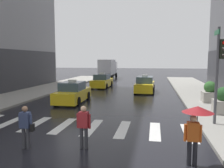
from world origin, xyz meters
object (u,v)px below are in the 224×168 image
Objects in this scene: pedestrian_with_umbrella at (196,119)px; planter_mid_block at (210,93)px; taxi_third at (102,81)px; planter_near_corner at (223,101)px; traffic_light_pole at (220,62)px; taxi_second at (145,85)px; pedestrian_with_handbag at (26,125)px; pedestrian_plain_coat at (84,124)px; box_truck at (108,68)px; taxi_lead at (73,93)px.

planter_mid_block is at bearing 75.18° from pedestrian_with_umbrella.
taxi_third reaches higher than planter_near_corner.
traffic_light_pole is 3.00× the size of planter_mid_block.
taxi_second and taxi_third have the same top height.
planter_near_corner is at bearing 68.49° from pedestrian_with_umbrella.
planter_near_corner is at bearing -60.88° from taxi_second.
pedestrian_with_umbrella is 6.07m from pedestrian_with_handbag.
pedestrian_plain_coat is 1.03× the size of planter_near_corner.
box_truck is 4.60× the size of pedestrian_with_handbag.
box_truck is (-1.73, 11.86, 1.13)m from taxi_third.
planter_near_corner is (6.68, 6.38, -0.07)m from pedestrian_plain_coat.
traffic_light_pole is 28.78m from box_truck.
planter_mid_block reaches higher than pedestrian_with_handbag.
pedestrian_plain_coat is 12.08m from planter_mid_block.
taxi_lead is 10.73m from planter_near_corner.
traffic_light_pole is 2.91× the size of pedestrian_with_handbag.
pedestrian_plain_coat is at bearing -79.92° from box_truck.
pedestrian_plain_coat is (3.68, -18.58, 0.21)m from taxi_third.
traffic_light_pole reaches higher than taxi_third.
taxi_second is at bearing 109.54° from traffic_light_pole.
box_truck is 23.77m from planter_mid_block.
planter_near_corner is at bearing 68.38° from traffic_light_pole.
pedestrian_with_umbrella reaches higher than taxi_third.
pedestrian_with_umbrella is at bearing -2.45° from pedestrian_with_handbag.
pedestrian_plain_coat is at bearing -78.80° from taxi_third.
taxi_lead is (-9.47, 4.92, -2.53)m from traffic_light_pole.
planter_mid_block reaches higher than pedestrian_plain_coat.
taxi_third is at bearing 149.60° from taxi_second.
taxi_third is at bearing 140.59° from planter_mid_block.
planter_mid_block is at bearing -46.79° from taxi_second.
taxi_lead reaches higher than pedestrian_plain_coat.
pedestrian_with_handbag is 1.03× the size of planter_mid_block.
taxi_third is 2.86× the size of planter_near_corner.
planter_mid_block is (8.87, 10.46, -0.06)m from pedestrian_with_handbag.
taxi_second is 6.13m from taxi_third.
pedestrian_with_handbag is at bearing -103.26° from taxi_second.
taxi_second is 10.42m from planter_near_corner.
taxi_lead is 1.00× the size of taxi_third.
taxi_third is 13.48m from planter_mid_block.
planter_mid_block is at bearing 6.41° from taxi_lead.
traffic_light_pole is 17.59m from taxi_third.
taxi_second is 7.48m from planter_mid_block.
box_truck is at bearing 116.68° from planter_near_corner.
taxi_lead is 2.86× the size of planter_mid_block.
taxi_second is at bearing 98.04° from pedestrian_with_umbrella.
traffic_light_pole reaches higher than taxi_second.
traffic_light_pole is at bearing 29.07° from pedestrian_with_handbag.
traffic_light_pole is 9.27m from pedestrian_with_handbag.
taxi_second reaches higher than planter_mid_block.
pedestrian_with_umbrella is at bearing -81.96° from taxi_second.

